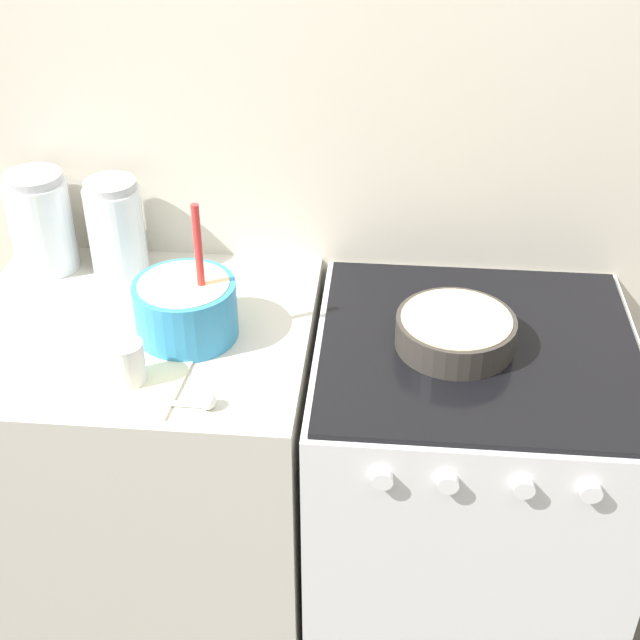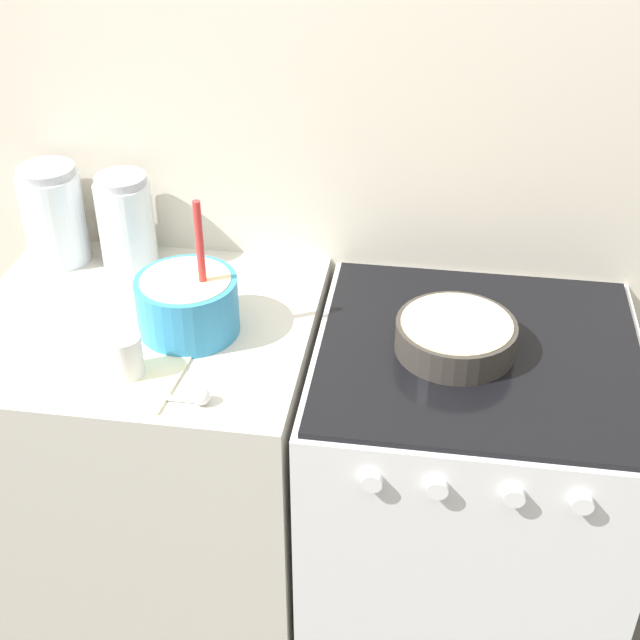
{
  "view_description": "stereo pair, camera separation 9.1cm",
  "coord_description": "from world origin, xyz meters",
  "views": [
    {
      "loc": [
        0.16,
        -1.21,
        1.96
      ],
      "look_at": [
        0.03,
        0.31,
        0.94
      ],
      "focal_mm": 50.0,
      "sensor_mm": 36.0,
      "label": 1
    },
    {
      "loc": [
        0.25,
        -1.2,
        1.96
      ],
      "look_at": [
        0.03,
        0.31,
        0.94
      ],
      "focal_mm": 50.0,
      "sensor_mm": 36.0,
      "label": 2
    }
  ],
  "objects": [
    {
      "name": "countertop_cabinet",
      "position": [
        -0.37,
        0.33,
        0.44
      ],
      "size": [
        0.75,
        0.65,
        0.89
      ],
      "color": "beige",
      "rests_on": "ground_plane"
    },
    {
      "name": "storage_jar_middle",
      "position": [
        -0.47,
        0.56,
        0.98
      ],
      "size": [
        0.13,
        0.13,
        0.23
      ],
      "color": "silver",
      "rests_on": "countertop_cabinet"
    },
    {
      "name": "baking_pan",
      "position": [
        0.3,
        0.32,
        0.92
      ],
      "size": [
        0.25,
        0.25,
        0.07
      ],
      "color": "#38332D",
      "rests_on": "stove"
    },
    {
      "name": "recipe_page",
      "position": [
        -0.31,
        0.18,
        0.89
      ],
      "size": [
        0.19,
        0.31,
        0.01
      ],
      "color": "beige",
      "rests_on": "countertop_cabinet"
    },
    {
      "name": "stove",
      "position": [
        0.36,
        0.33,
        0.44
      ],
      "size": [
        0.69,
        0.67,
        0.89
      ],
      "color": "silver",
      "rests_on": "ground_plane"
    },
    {
      "name": "measuring_spoon",
      "position": [
        -0.18,
        0.07,
        0.9
      ],
      "size": [
        0.12,
        0.04,
        0.04
      ],
      "color": "white",
      "rests_on": "countertop_cabinet"
    },
    {
      "name": "storage_jar_left",
      "position": [
        -0.64,
        0.56,
        0.99
      ],
      "size": [
        0.15,
        0.15,
        0.24
      ],
      "color": "silver",
      "rests_on": "countertop_cabinet"
    },
    {
      "name": "tin_can",
      "position": [
        -0.33,
        0.14,
        0.93
      ],
      "size": [
        0.07,
        0.07,
        0.09
      ],
      "color": "silver",
      "rests_on": "countertop_cabinet"
    },
    {
      "name": "mixing_bowl",
      "position": [
        -0.25,
        0.31,
        0.96
      ],
      "size": [
        0.21,
        0.21,
        0.31
      ],
      "color": "#338CBF",
      "rests_on": "countertop_cabinet"
    },
    {
      "name": "wall_back",
      "position": [
        0.0,
        0.68,
        1.2
      ],
      "size": [
        4.49,
        0.05,
        2.4
      ],
      "color": "beige",
      "rests_on": "ground_plane"
    }
  ]
}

